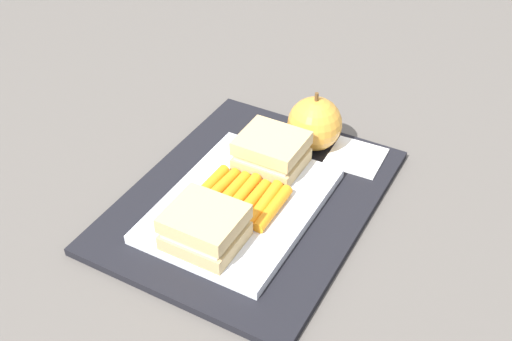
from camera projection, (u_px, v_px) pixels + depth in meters
The scene contains 8 objects.
ground_plane at pixel (251, 202), 0.78m from camera, with size 2.40×2.40×0.00m, color #56514C.
lunchbag_mat at pixel (251, 199), 0.78m from camera, with size 0.36×0.28×0.01m, color black.
food_tray at pixel (241, 205), 0.76m from camera, with size 0.23×0.17×0.01m, color white.
sandwich_half_left at pixel (205, 227), 0.68m from camera, with size 0.07×0.08×0.04m.
sandwich_half_right at pixel (272, 152), 0.79m from camera, with size 0.07×0.08×0.04m.
carrot_sticks_bundle at pixel (241, 196), 0.75m from camera, with size 0.08×0.10×0.02m.
apple at pixel (315, 124), 0.83m from camera, with size 0.07×0.07×0.08m.
paper_napkin at pixel (356, 157), 0.84m from camera, with size 0.07×0.07×0.00m, color white.
Camera 1 is at (-0.51, -0.29, 0.52)m, focal length 44.27 mm.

